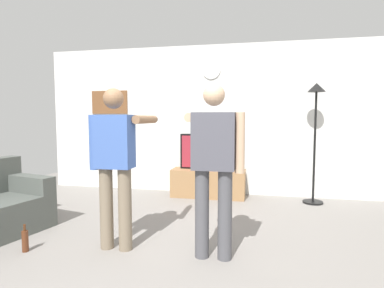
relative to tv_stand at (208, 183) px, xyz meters
name	(u,v)px	position (x,y,z in m)	size (l,w,h in m)	color
ground_plane	(166,263)	(0.01, -2.60, -0.24)	(8.40, 8.40, 0.00)	gray
back_wall	(212,120)	(0.01, 0.35, 1.11)	(6.40, 0.10, 2.70)	silver
tv_stand	(208,183)	(0.00, 0.00, 0.00)	(1.28, 0.47, 0.48)	#997047
television	(209,152)	(0.00, 0.05, 0.55)	(1.02, 0.07, 0.62)	black
wall_clock	(211,70)	(0.00, 0.29, 2.01)	(0.33, 0.33, 0.03)	white
framed_picture	(110,102)	(-1.99, 0.30, 1.45)	(0.73, 0.04, 0.44)	brown
floor_lamp	(316,118)	(1.74, -0.06, 1.15)	(0.32, 0.32, 1.94)	black
person_standing_nearer_lamp	(115,160)	(-0.61, -2.38, 0.71)	(0.56, 0.78, 1.69)	#7A6B56
person_standing_nearer_couch	(214,161)	(0.43, -2.38, 0.73)	(0.59, 0.78, 1.71)	#4C4C51
beverage_bottle	(25,241)	(-1.50, -2.66, -0.13)	(0.07, 0.07, 0.29)	#592D19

